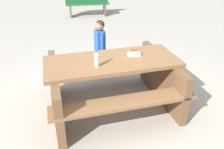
# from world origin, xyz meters

# --- Properties ---
(ground_plane) EXTENTS (30.00, 30.00, 0.00)m
(ground_plane) POSITION_xyz_m (0.00, 0.00, 0.00)
(ground_plane) COLOR #ADA599
(ground_plane) RESTS_ON ground
(picnic_table) EXTENTS (2.15, 1.90, 0.75)m
(picnic_table) POSITION_xyz_m (0.00, 0.00, 0.44)
(picnic_table) COLOR brown
(picnic_table) RESTS_ON ground
(soda_bottle) EXTENTS (0.06, 0.06, 0.22)m
(soda_bottle) POSITION_xyz_m (-0.18, -0.21, 0.85)
(soda_bottle) COLOR silver
(soda_bottle) RESTS_ON picnic_table
(hotdog_tray) EXTENTS (0.19, 0.13, 0.08)m
(hotdog_tray) POSITION_xyz_m (0.30, 0.17, 0.78)
(hotdog_tray) COLOR white
(hotdog_tray) RESTS_ON picnic_table
(child_in_coat) EXTENTS (0.21, 0.23, 1.05)m
(child_in_coat) POSITION_xyz_m (-0.25, 0.90, 0.67)
(child_in_coat) COLOR brown
(child_in_coat) RESTS_ON ground
(park_bench_near) EXTENTS (1.55, 0.75, 0.85)m
(park_bench_near) POSITION_xyz_m (-1.15, 5.41, 0.45)
(park_bench_near) COLOR #1E592D
(park_bench_near) RESTS_ON ground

